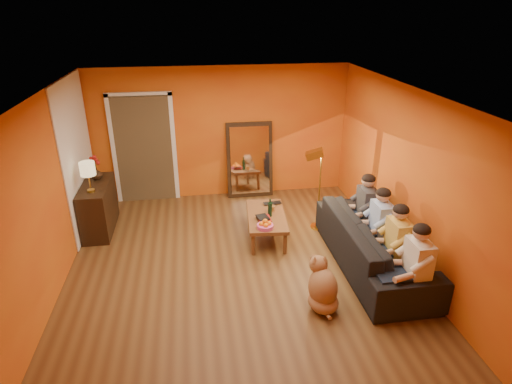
{
  "coord_description": "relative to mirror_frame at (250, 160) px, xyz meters",
  "views": [
    {
      "loc": [
        -0.56,
        -5.42,
        3.66
      ],
      "look_at": [
        0.35,
        0.5,
        1.0
      ],
      "focal_mm": 30.0,
      "sensor_mm": 36.0,
      "label": 1
    }
  ],
  "objects": [
    {
      "name": "room_shell",
      "position": [
        -0.55,
        -2.26,
        0.54
      ],
      "size": [
        5.0,
        5.5,
        2.6
      ],
      "color": "brown",
      "rests_on": "ground"
    },
    {
      "name": "white_accent",
      "position": [
        -3.04,
        -0.88,
        0.54
      ],
      "size": [
        0.02,
        1.9,
        2.58
      ],
      "primitive_type": "cube",
      "color": "white",
      "rests_on": "wall_left"
    },
    {
      "name": "doorway_recess",
      "position": [
        -2.05,
        0.2,
        0.29
      ],
      "size": [
        1.06,
        0.3,
        2.1
      ],
      "primitive_type": "cube",
      "color": "#3F2D19",
      "rests_on": "floor"
    },
    {
      "name": "door_jamb_left",
      "position": [
        -2.62,
        0.08,
        0.29
      ],
      "size": [
        0.08,
        0.06,
        2.2
      ],
      "primitive_type": "cube",
      "color": "white",
      "rests_on": "wall_back"
    },
    {
      "name": "door_jamb_right",
      "position": [
        -1.48,
        0.08,
        0.29
      ],
      "size": [
        0.08,
        0.06,
        2.2
      ],
      "primitive_type": "cube",
      "color": "white",
      "rests_on": "wall_back"
    },
    {
      "name": "door_header",
      "position": [
        -2.05,
        0.08,
        1.36
      ],
      "size": [
        1.22,
        0.06,
        0.08
      ],
      "primitive_type": "cube",
      "color": "white",
      "rests_on": "wall_back"
    },
    {
      "name": "mirror_frame",
      "position": [
        0.0,
        0.0,
        0.0
      ],
      "size": [
        0.92,
        0.27,
        1.51
      ],
      "primitive_type": "cube",
      "rotation": [
        -0.14,
        0.0,
        0.0
      ],
      "color": "black",
      "rests_on": "floor"
    },
    {
      "name": "mirror_glass",
      "position": [
        0.0,
        -0.04,
        0.0
      ],
      "size": [
        0.78,
        0.21,
        1.35
      ],
      "primitive_type": "cube",
      "rotation": [
        -0.14,
        0.0,
        0.0
      ],
      "color": "white",
      "rests_on": "mirror_frame"
    },
    {
      "name": "sideboard",
      "position": [
        -2.79,
        -1.08,
        -0.34
      ],
      "size": [
        0.44,
        1.18,
        0.85
      ],
      "primitive_type": "cube",
      "color": "black",
      "rests_on": "floor"
    },
    {
      "name": "table_lamp",
      "position": [
        -2.79,
        -1.38,
        0.34
      ],
      "size": [
        0.24,
        0.24,
        0.51
      ],
      "primitive_type": null,
      "color": "beige",
      "rests_on": "sideboard"
    },
    {
      "name": "sofa",
      "position": [
        1.45,
        -2.88,
        -0.38
      ],
      "size": [
        2.57,
        1.01,
        0.75
      ],
      "primitive_type": "imported",
      "rotation": [
        0.0,
        0.0,
        1.57
      ],
      "color": "black",
      "rests_on": "floor"
    },
    {
      "name": "coffee_table",
      "position": [
        0.03,
        -1.79,
        -0.55
      ],
      "size": [
        0.73,
        1.27,
        0.42
      ],
      "primitive_type": null,
      "rotation": [
        0.0,
        0.0,
        -0.09
      ],
      "color": "brown",
      "rests_on": "floor"
    },
    {
      "name": "floor_lamp",
      "position": [
        0.98,
        -1.61,
        -0.04
      ],
      "size": [
        0.36,
        0.32,
        1.44
      ],
      "primitive_type": null,
      "rotation": [
        0.0,
        0.0,
        -0.3
      ],
      "color": "gold",
      "rests_on": "floor"
    },
    {
      "name": "dog",
      "position": [
        0.43,
        -3.7,
        -0.4
      ],
      "size": [
        0.53,
        0.68,
        0.71
      ],
      "primitive_type": null,
      "rotation": [
        0.0,
        0.0,
        0.25
      ],
      "color": "#946A43",
      "rests_on": "floor"
    },
    {
      "name": "person_far_left",
      "position": [
        1.58,
        -3.88,
        -0.15
      ],
      "size": [
        0.7,
        0.44,
        1.22
      ],
      "primitive_type": null,
      "color": "beige",
      "rests_on": "sofa"
    },
    {
      "name": "person_mid_left",
      "position": [
        1.58,
        -3.33,
        -0.15
      ],
      "size": [
        0.7,
        0.44,
        1.22
      ],
      "primitive_type": null,
      "color": "gold",
      "rests_on": "sofa"
    },
    {
      "name": "person_mid_right",
      "position": [
        1.58,
        -2.78,
        -0.15
      ],
      "size": [
        0.7,
        0.44,
        1.22
      ],
      "primitive_type": null,
      "color": "#93AEE3",
      "rests_on": "sofa"
    },
    {
      "name": "person_far_right",
      "position": [
        1.58,
        -2.23,
        -0.15
      ],
      "size": [
        0.7,
        0.44,
        1.22
      ],
      "primitive_type": null,
      "color": "#2F2E33",
      "rests_on": "sofa"
    },
    {
      "name": "fruit_bowl",
      "position": [
        -0.07,
        -2.24,
        -0.26
      ],
      "size": [
        0.26,
        0.26,
        0.16
      ],
      "primitive_type": null,
      "color": "#CE488C",
      "rests_on": "coffee_table"
    },
    {
      "name": "wine_bottle",
      "position": [
        0.08,
        -1.84,
        -0.18
      ],
      "size": [
        0.07,
        0.07,
        0.31
      ],
      "primitive_type": "cylinder",
      "color": "black",
      "rests_on": "coffee_table"
    },
    {
      "name": "tumbler",
      "position": [
        0.15,
        -1.67,
        -0.29
      ],
      "size": [
        0.13,
        0.13,
        0.1
      ],
      "primitive_type": "imported",
      "rotation": [
        0.0,
        0.0,
        0.27
      ],
      "color": "#B27F3F",
      "rests_on": "coffee_table"
    },
    {
      "name": "laptop",
      "position": [
        0.21,
        -1.44,
        -0.33
      ],
      "size": [
        0.33,
        0.23,
        0.02
      ],
      "primitive_type": "imported",
      "rotation": [
        0.0,
        0.0,
        0.08
      ],
      "color": "black",
      "rests_on": "coffee_table"
    },
    {
      "name": "book_lower",
      "position": [
        -0.15,
        -1.99,
        -0.33
      ],
      "size": [
        0.21,
        0.27,
        0.02
      ],
      "primitive_type": "imported",
      "rotation": [
        0.0,
        0.0,
        0.12
      ],
      "color": "black",
      "rests_on": "coffee_table"
    },
    {
      "name": "book_mid",
      "position": [
        -0.14,
        -1.98,
        -0.31
      ],
      "size": [
        0.2,
        0.27,
        0.02
      ],
      "primitive_type": "imported",
      "rotation": [
        0.0,
        0.0,
        -0.0
      ],
      "color": "#9D1712",
      "rests_on": "book_lower"
    },
    {
      "name": "book_upper",
      "position": [
        -0.15,
        -2.0,
        -0.28
      ],
      "size": [
        0.22,
        0.27,
        0.02
      ],
      "primitive_type": "imported",
      "rotation": [
        0.0,
        0.0,
        0.22
      ],
      "color": "black",
      "rests_on": "book_mid"
    },
    {
      "name": "vase",
      "position": [
        -2.79,
        -0.83,
        0.19
      ],
      "size": [
        0.2,
        0.2,
        0.2
      ],
      "primitive_type": "imported",
      "color": "black",
      "rests_on": "sideboard"
    },
    {
      "name": "flowers",
      "position": [
        -2.79,
        -0.83,
        0.43
      ],
      "size": [
        0.17,
        0.17,
        0.45
      ],
      "primitive_type": null,
      "color": "#9D1712",
      "rests_on": "vase"
    }
  ]
}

